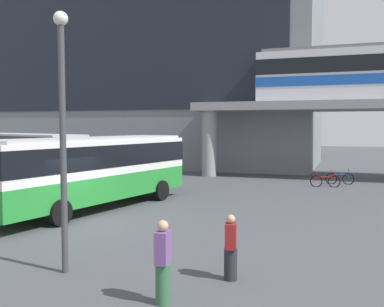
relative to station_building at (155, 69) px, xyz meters
The scene contains 9 objects.
ground_plane 21.35m from the station_building, 62.01° to the right, with size 120.00×120.00×0.00m, color #47494F.
station_building is the anchor object (origin of this frame).
bus_main 26.58m from the station_building, 71.99° to the right, with size 4.62×11.32×3.22m.
bus_secondary 19.70m from the station_building, 92.88° to the right, with size 11.20×6.44×3.22m.
bicycle_red 23.65m from the station_building, 37.60° to the right, with size 1.78×0.33×1.04m.
bicycle_blue 23.36m from the station_building, 32.70° to the right, with size 1.78×0.33×1.04m.
pedestrian_near_building 35.89m from the station_building, 62.77° to the right, with size 0.33×0.44×1.60m.
pedestrian_walking_across 37.10m from the station_building, 65.50° to the right, with size 0.32×0.42×1.78m.
lamp_post 34.43m from the station_building, 69.62° to the right, with size 0.36×0.36×6.54m.
Camera 1 is at (9.55, -14.21, 3.73)m, focal length 41.15 mm.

